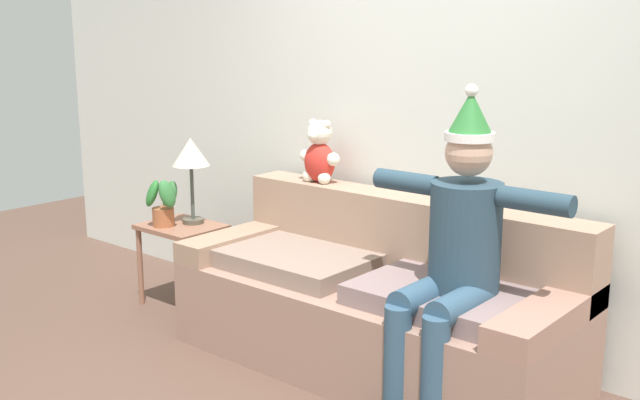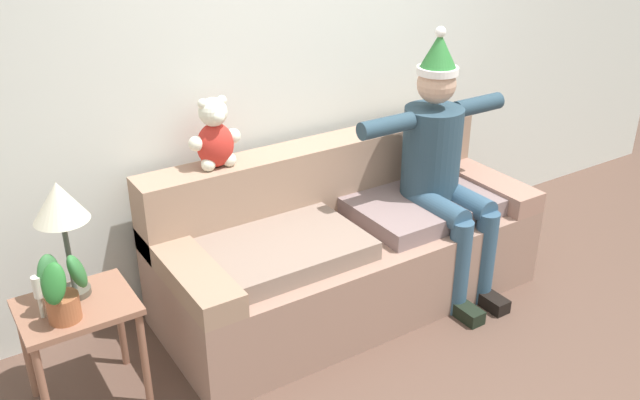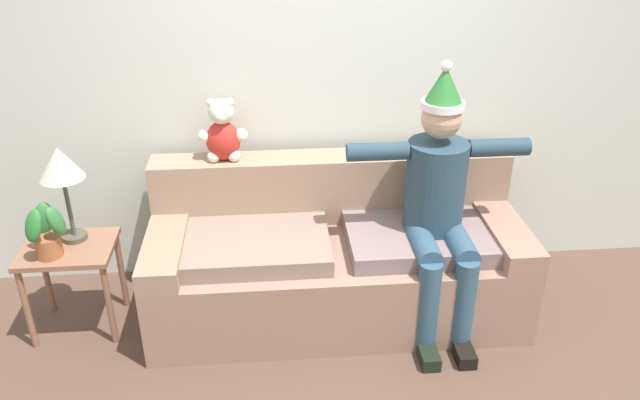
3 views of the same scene
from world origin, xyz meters
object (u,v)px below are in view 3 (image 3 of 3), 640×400
(table_lamp, at_px, (61,168))
(potted_plant, at_px, (46,232))
(candle_tall, at_px, (35,229))
(couch, at_px, (336,257))
(teddy_bear, at_px, (223,133))
(person_seated, at_px, (439,200))
(side_table, at_px, (70,261))

(table_lamp, relative_size, potted_plant, 1.71)
(potted_plant, distance_m, candle_tall, 0.11)
(couch, xyz_separation_m, table_lamp, (-1.50, 0.01, 0.64))
(couch, xyz_separation_m, teddy_bear, (-0.64, 0.27, 0.71))
(couch, bearing_deg, candle_tall, -176.71)
(couch, height_order, person_seated, person_seated)
(person_seated, distance_m, candle_tall, 2.23)
(couch, height_order, potted_plant, couch)
(teddy_bear, height_order, candle_tall, teddy_bear)
(teddy_bear, xyz_separation_m, side_table, (-0.88, -0.35, -0.61))
(person_seated, relative_size, teddy_bear, 4.07)
(teddy_bear, xyz_separation_m, candle_tall, (-1.02, -0.37, -0.39))
(person_seated, distance_m, potted_plant, 2.14)
(person_seated, height_order, side_table, person_seated)
(potted_plant, bearing_deg, couch, 6.01)
(side_table, distance_m, table_lamp, 0.55)
(teddy_bear, bearing_deg, table_lamp, -162.74)
(side_table, relative_size, potted_plant, 1.66)
(teddy_bear, distance_m, side_table, 1.13)
(teddy_bear, relative_size, table_lamp, 0.68)
(couch, xyz_separation_m, potted_plant, (-1.59, -0.17, 0.35))
(side_table, bearing_deg, potted_plant, -123.69)
(couch, bearing_deg, potted_plant, -173.99)
(couch, relative_size, person_seated, 1.41)
(couch, distance_m, person_seated, 0.73)
(person_seated, xyz_separation_m, table_lamp, (-2.06, 0.17, 0.20))
(couch, distance_m, side_table, 1.53)
(person_seated, height_order, candle_tall, person_seated)
(couch, bearing_deg, table_lamp, 179.74)
(candle_tall, bearing_deg, side_table, 8.02)
(table_lamp, height_order, candle_tall, table_lamp)
(teddy_bear, xyz_separation_m, potted_plant, (-0.94, -0.44, -0.37))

